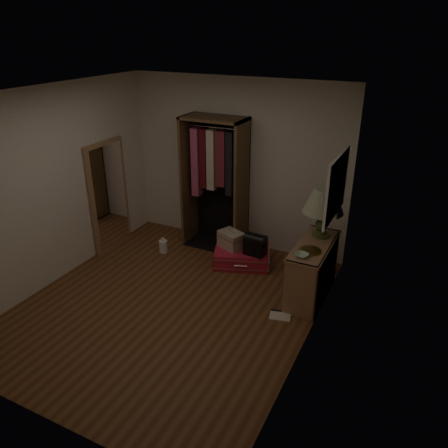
{
  "coord_description": "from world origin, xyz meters",
  "views": [
    {
      "loc": [
        2.67,
        -3.85,
        3.26
      ],
      "look_at": [
        0.3,
        0.95,
        0.8
      ],
      "focal_mm": 35.0,
      "sensor_mm": 36.0,
      "label": 1
    }
  ],
  "objects": [
    {
      "name": "ground",
      "position": [
        0.0,
        0.0,
        0.0
      ],
      "size": [
        4.0,
        4.0,
        0.0
      ],
      "primitive_type": "plane",
      "color": "brown",
      "rests_on": "ground"
    },
    {
      "name": "brass_tray",
      "position": [
        1.54,
        0.8,
        0.76
      ],
      "size": [
        0.29,
        0.29,
        0.02
      ],
      "rotation": [
        0.0,
        0.0,
        0.09
      ],
      "color": "olive",
      "rests_on": "console_bookshelf"
    },
    {
      "name": "console_bookshelf",
      "position": [
        1.54,
        1.04,
        0.4
      ],
      "size": [
        0.42,
        1.12,
        0.75
      ],
      "color": "#986B49",
      "rests_on": "ground"
    },
    {
      "name": "room_walls",
      "position": [
        0.08,
        0.04,
        1.5
      ],
      "size": [
        3.52,
        4.02,
        2.6
      ],
      "color": "silver",
      "rests_on": "ground"
    },
    {
      "name": "white_jug",
      "position": [
        -0.86,
        1.15,
        0.1
      ],
      "size": [
        0.14,
        0.14,
        0.24
      ],
      "rotation": [
        0.0,
        0.0,
        0.07
      ],
      "color": "white",
      "rests_on": "ground"
    },
    {
      "name": "table_lamp",
      "position": [
        1.54,
        1.27,
        1.23
      ],
      "size": [
        0.68,
        0.68,
        0.65
      ],
      "rotation": [
        0.0,
        0.0,
        0.4
      ],
      "color": "#465529",
      "rests_on": "console_bookshelf"
    },
    {
      "name": "open_wardrobe",
      "position": [
        -0.24,
        1.77,
        1.2
      ],
      "size": [
        0.95,
        0.5,
        2.05
      ],
      "color": "brown",
      "rests_on": "ground"
    },
    {
      "name": "train_case",
      "position": [
        0.23,
        1.33,
        0.38
      ],
      "size": [
        0.44,
        0.38,
        0.27
      ],
      "rotation": [
        0.0,
        0.0,
        -0.41
      ],
      "color": "tan",
      "rests_on": "pink_suitcase"
    },
    {
      "name": "pink_suitcase",
      "position": [
        0.39,
        1.36,
        0.12
      ],
      "size": [
        0.97,
        0.84,
        0.25
      ],
      "rotation": [
        0.0,
        0.0,
        0.36
      ],
      "color": "red",
      "rests_on": "ground"
    },
    {
      "name": "ceramic_bowl",
      "position": [
        1.49,
        0.62,
        0.77
      ],
      "size": [
        0.19,
        0.19,
        0.04
      ],
      "primitive_type": "imported",
      "rotation": [
        0.0,
        0.0,
        -0.25
      ],
      "color": "#B3D7BC",
      "rests_on": "console_bookshelf"
    },
    {
      "name": "floor_book",
      "position": [
        1.35,
        0.39,
        0.01
      ],
      "size": [
        0.3,
        0.26,
        0.02
      ],
      "rotation": [
        0.0,
        0.0,
        0.23
      ],
      "color": "beige",
      "rests_on": "ground"
    },
    {
      "name": "black_bag",
      "position": [
        0.63,
        1.29,
        0.42
      ],
      "size": [
        0.31,
        0.22,
        0.33
      ],
      "rotation": [
        0.0,
        0.0,
        -0.08
      ],
      "color": "black",
      "rests_on": "pink_suitcase"
    },
    {
      "name": "floor_mirror",
      "position": [
        -1.7,
        1.0,
        0.85
      ],
      "size": [
        0.06,
        0.8,
        1.7
      ],
      "color": "#A0754E",
      "rests_on": "ground"
    }
  ]
}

